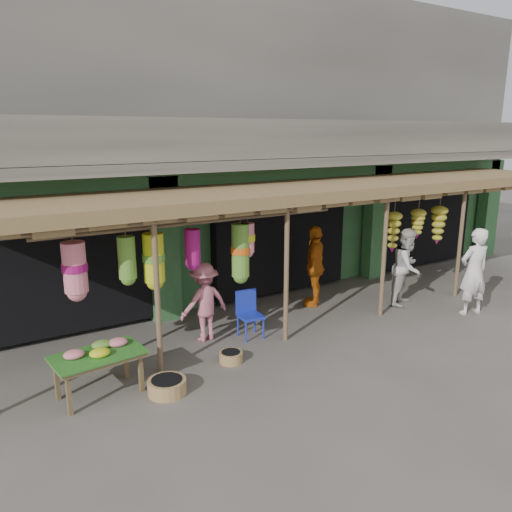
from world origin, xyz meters
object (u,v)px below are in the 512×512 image
blue_chair (249,311)px  person_front (474,272)px  person_shopper (204,302)px  person_vendor (315,266)px  person_right (407,267)px  flower_table (98,356)px

blue_chair → person_front: size_ratio=0.48×
blue_chair → person_shopper: bearing=165.2°
person_front → person_vendor: 3.38m
blue_chair → person_right: 4.02m
blue_chair → person_right: person_right is taller
flower_table → person_vendor: (5.23, 1.48, 0.29)m
person_front → flower_table: bearing=6.9°
person_shopper → flower_table: bearing=19.6°
flower_table → person_right: size_ratio=0.78×
person_right → person_shopper: bearing=148.7°
person_right → person_vendor: bearing=125.3°
person_shopper → person_right: bearing=168.0°
person_vendor → person_shopper: size_ratio=1.22×
blue_chair → person_vendor: (2.19, 0.75, 0.42)m
person_vendor → person_right: bearing=105.1°
blue_chair → person_shopper: person_shopper is taller
person_front → person_shopper: (-5.52, 1.78, -0.20)m
person_right → person_shopper: 4.83m
person_front → person_vendor: bearing=-29.0°
blue_chair → person_shopper: (-0.80, 0.29, 0.25)m
blue_chair → person_front: (4.73, -1.49, 0.44)m
flower_table → person_front: size_ratio=0.73×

